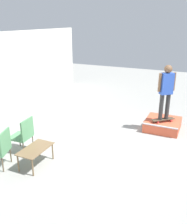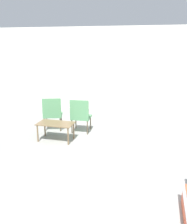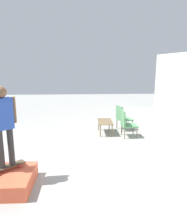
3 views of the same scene
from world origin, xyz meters
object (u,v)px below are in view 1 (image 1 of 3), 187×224
object	(u,v)px
person_skater	(166,88)
patio_chair_left	(0,147)
skateboard_on_ramp	(163,119)
skate_ramp_box	(163,124)
patio_chair_right	(23,134)
coffee_table	(36,150)

from	to	relation	value
person_skater	patio_chair_left	xyz separation A→B (m)	(-3.75, 3.18, -0.91)
skateboard_on_ramp	patio_chair_left	bearing A→B (deg)	-171.57
skate_ramp_box	patio_chair_left	distance (m)	5.05
skate_ramp_box	person_skater	bearing A→B (deg)	-173.91
skateboard_on_ramp	patio_chair_right	xyz separation A→B (m)	(-2.91, 3.18, 0.12)
person_skater	coffee_table	xyz separation A→B (m)	(-3.35, 2.46, -1.03)
person_skater	coffee_table	size ratio (longest dim) A/B	1.87
person_skater	skateboard_on_ramp	bearing A→B (deg)	-130.02
patio_chair_left	skate_ramp_box	bearing A→B (deg)	123.09
skate_ramp_box	coffee_table	xyz separation A→B (m)	(-3.51, 2.45, 0.24)
patio_chair_left	skateboard_on_ramp	bearing A→B (deg)	121.77
skateboard_on_ramp	patio_chair_right	bearing A→B (deg)	-178.75
skate_ramp_box	patio_chair_left	xyz separation A→B (m)	(-3.91, 3.17, 0.36)
skate_ramp_box	patio_chair_left	world-z (taller)	patio_chair_left
skateboard_on_ramp	person_skater	world-z (taller)	person_skater
patio_chair_right	patio_chair_left	bearing A→B (deg)	-4.51
patio_chair_left	person_skater	bearing A→B (deg)	121.77
patio_chair_left	patio_chair_right	xyz separation A→B (m)	(0.84, -0.00, 0.00)
person_skater	skate_ramp_box	bearing A→B (deg)	56.07
skateboard_on_ramp	skate_ramp_box	bearing A→B (deg)	54.83
coffee_table	patio_chair_left	bearing A→B (deg)	119.08
coffee_table	patio_chair_left	world-z (taller)	patio_chair_left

